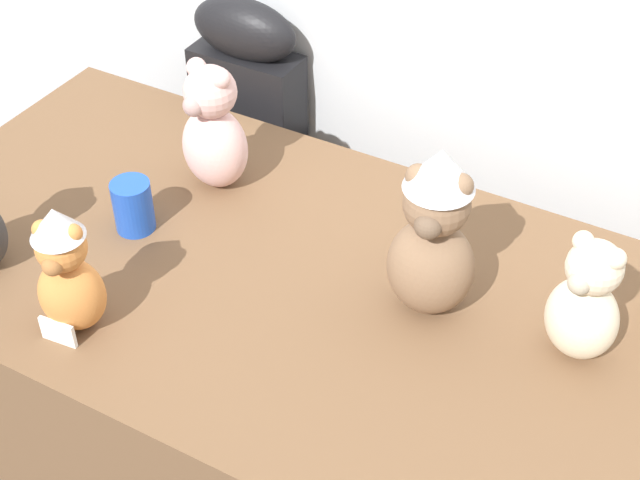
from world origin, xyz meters
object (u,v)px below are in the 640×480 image
at_px(display_table, 320,410).
at_px(teddy_bear_mocha, 434,235).
at_px(teddy_bear_cream, 585,303).
at_px(teddy_bear_ginger, 67,271).
at_px(instrument_case, 252,162).
at_px(teddy_bear_blush, 213,130).
at_px(party_cup_blue, 133,206).

relative_size(display_table, teddy_bear_mocha, 5.26).
bearing_deg(teddy_bear_cream, teddy_bear_ginger, -138.66).
bearing_deg(display_table, teddy_bear_cream, 9.40).
bearing_deg(teddy_bear_mocha, instrument_case, 136.58).
xyz_separation_m(instrument_case, teddy_bear_blush, (0.17, -0.38, 0.38)).
bearing_deg(teddy_bear_ginger, teddy_bear_cream, 6.91).
height_order(teddy_bear_ginger, party_cup_blue, teddy_bear_ginger).
xyz_separation_m(instrument_case, teddy_bear_mocha, (0.72, -0.51, 0.41)).
xyz_separation_m(teddy_bear_mocha, teddy_bear_ginger, (-0.53, -0.35, -0.04)).
height_order(instrument_case, teddy_bear_ginger, teddy_bear_ginger).
bearing_deg(display_table, party_cup_blue, -176.82).
distance_m(display_table, teddy_bear_cream, 0.67).
relative_size(teddy_bear_blush, teddy_bear_ginger, 1.09).
distance_m(teddy_bear_blush, party_cup_blue, 0.23).
bearing_deg(teddy_bear_mocha, teddy_bear_blush, 158.76).
distance_m(teddy_bear_cream, teddy_bear_ginger, 0.88).
bearing_deg(teddy_bear_cream, display_table, -154.08).
relative_size(teddy_bear_mocha, teddy_bear_ginger, 1.31).
relative_size(teddy_bear_cream, party_cup_blue, 2.29).
bearing_deg(teddy_bear_mocha, display_table, -172.42).
height_order(display_table, teddy_bear_mocha, teddy_bear_mocha).
height_order(display_table, party_cup_blue, party_cup_blue).
bearing_deg(teddy_bear_blush, party_cup_blue, -95.72).
xyz_separation_m(display_table, teddy_bear_ginger, (-0.34, -0.29, 0.49)).
xyz_separation_m(display_table, teddy_bear_mocha, (0.19, 0.05, 0.53)).
height_order(teddy_bear_cream, teddy_bear_ginger, teddy_bear_ginger).
height_order(display_table, instrument_case, instrument_case).
bearing_deg(teddy_bear_mocha, teddy_bear_cream, -3.05).
bearing_deg(teddy_bear_mocha, party_cup_blue, 179.28).
height_order(display_table, teddy_bear_ginger, teddy_bear_ginger).
distance_m(teddy_bear_blush, teddy_bear_ginger, 0.48).
bearing_deg(display_table, instrument_case, 132.71).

